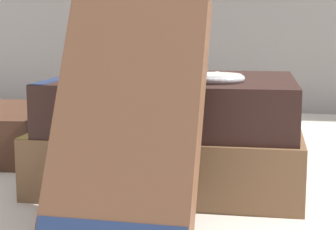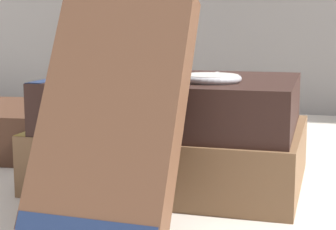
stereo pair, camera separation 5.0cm
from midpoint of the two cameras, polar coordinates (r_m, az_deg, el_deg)
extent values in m
plane|color=beige|center=(0.47, -1.59, -7.71)|extent=(3.00, 3.00, 0.00)
cube|color=brown|center=(0.49, 3.66, -3.87)|extent=(0.22, 0.18, 0.05)
cube|color=olive|center=(0.52, -7.33, -3.14)|extent=(0.02, 0.17, 0.05)
cube|color=#331E19|center=(0.48, 3.88, 1.35)|extent=(0.21, 0.17, 0.04)
cube|color=navy|center=(0.51, -6.58, 1.72)|extent=(0.02, 0.16, 0.04)
cube|color=brown|center=(0.37, -1.89, 0.24)|extent=(0.10, 0.09, 0.16)
cube|color=navy|center=(0.35, -3.79, -11.70)|extent=(0.09, 0.02, 0.02)
cylinder|color=silver|center=(0.44, 7.52, 3.70)|extent=(0.04, 0.04, 0.01)
torus|color=#B2B2B7|center=(0.44, 7.52, 3.70)|extent=(0.05, 0.05, 0.01)
sphere|color=#B2B2B7|center=(0.47, 8.10, 3.96)|extent=(0.01, 0.01, 0.01)
camera|label=1|loc=(0.03, -86.96, 0.49)|focal=60.00mm
camera|label=2|loc=(0.03, 93.04, -0.49)|focal=60.00mm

